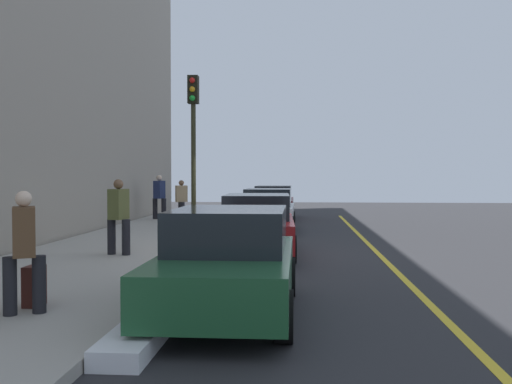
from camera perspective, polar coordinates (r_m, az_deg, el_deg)
name	(u,v)px	position (r m, az deg, el deg)	size (l,w,h in m)	color
ground_plane	(252,254)	(14.85, -0.35, -6.07)	(56.00, 56.00, 0.00)	#28282B
sidewalk	(126,249)	(15.46, -12.70, -5.53)	(28.00, 4.60, 0.15)	#A39E93
lane_stripe_centre	(379,255)	(14.95, 12.04, -6.05)	(28.00, 0.14, 0.01)	gold
snow_bank_curb	(191,283)	(10.30, -6.40, -8.93)	(8.65, 0.56, 0.22)	white
parked_car_maroon	(273,202)	(26.69, 1.73, -1.00)	(4.66, 1.91, 1.51)	black
parked_car_white	(268,210)	(20.68, 1.20, -1.78)	(4.29, 1.92, 1.51)	black
parked_car_red	(257,225)	(14.59, 0.11, -3.22)	(4.53, 2.01, 1.51)	black
parked_car_green	(229,262)	(8.39, -2.72, -6.86)	(4.28, 1.91, 1.51)	black
pedestrian_tan_coat	(181,199)	(23.43, -7.35, -0.72)	(0.51, 0.52, 1.65)	black
pedestrian_brown_coat	(24,248)	(8.31, -21.86, -5.18)	(0.52, 0.51, 1.65)	black
pedestrian_olive_coat	(119,214)	(13.83, -13.38, -2.17)	(0.53, 0.57, 1.76)	black
pedestrian_navy_coat	(159,196)	(24.70, -9.49, -0.35)	(0.56, 0.60, 1.86)	black
traffic_light_pole	(193,132)	(14.73, -6.19, 5.91)	(0.35, 0.26, 4.35)	#2D2D19
rolling_suitcase	(34,286)	(8.85, -21.00, -8.62)	(0.34, 0.22, 0.93)	#471E19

